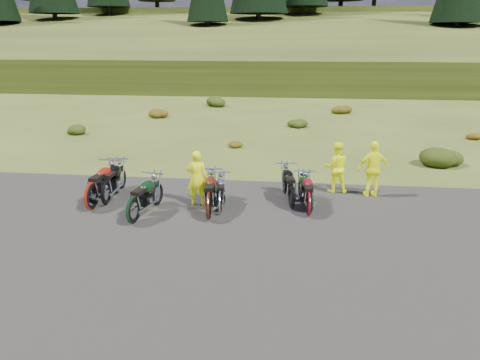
# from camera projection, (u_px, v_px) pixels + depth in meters

# --- Properties ---
(ground) EXTENTS (300.00, 300.00, 0.00)m
(ground) POSITION_uv_depth(u_px,v_px,m) (205.00, 223.00, 12.97)
(ground) COLOR #404B19
(ground) RESTS_ON ground
(gravel_pad) EXTENTS (20.00, 12.00, 0.04)m
(gravel_pad) POSITION_uv_depth(u_px,v_px,m) (190.00, 256.00, 11.07)
(gravel_pad) COLOR black
(gravel_pad) RESTS_ON ground
(hill_slope) EXTENTS (300.00, 45.97, 9.37)m
(hill_slope) POSITION_uv_depth(u_px,v_px,m) (277.00, 75.00, 60.39)
(hill_slope) COLOR #2C3712
(hill_slope) RESTS_ON ground
(hill_plateau) EXTENTS (300.00, 90.00, 9.17)m
(hill_plateau) POSITION_uv_depth(u_px,v_px,m) (287.00, 56.00, 117.29)
(hill_plateau) COLOR #2C3712
(hill_plateau) RESTS_ON ground
(shrub_1) EXTENTS (1.03, 1.03, 0.61)m
(shrub_1) POSITION_uv_depth(u_px,v_px,m) (75.00, 128.00, 24.60)
(shrub_1) COLOR black
(shrub_1) RESTS_ON ground
(shrub_2) EXTENTS (1.30, 1.30, 0.77)m
(shrub_2) POSITION_uv_depth(u_px,v_px,m) (157.00, 112.00, 29.28)
(shrub_2) COLOR #61350C
(shrub_2) RESTS_ON ground
(shrub_3) EXTENTS (1.56, 1.56, 0.92)m
(shrub_3) POSITION_uv_depth(u_px,v_px,m) (217.00, 100.00, 33.96)
(shrub_3) COLOR black
(shrub_3) RESTS_ON ground
(shrub_4) EXTENTS (0.77, 0.77, 0.45)m
(shrub_4) POSITION_uv_depth(u_px,v_px,m) (234.00, 143.00, 21.67)
(shrub_4) COLOR #61350C
(shrub_4) RESTS_ON ground
(shrub_5) EXTENTS (1.03, 1.03, 0.61)m
(shrub_5) POSITION_uv_depth(u_px,v_px,m) (297.00, 122.00, 26.35)
(shrub_5) COLOR black
(shrub_5) RESTS_ON ground
(shrub_6) EXTENTS (1.30, 1.30, 0.77)m
(shrub_6) POSITION_uv_depth(u_px,v_px,m) (341.00, 108.00, 31.03)
(shrub_6) COLOR #61350C
(shrub_6) RESTS_ON ground
(shrub_7) EXTENTS (1.56, 1.56, 0.92)m
(shrub_7) POSITION_uv_depth(u_px,v_px,m) (443.00, 154.00, 18.64)
(shrub_7) COLOR black
(shrub_7) RESTS_ON ground
(shrub_8) EXTENTS (0.77, 0.77, 0.45)m
(shrub_8) POSITION_uv_depth(u_px,v_px,m) (471.00, 134.00, 23.42)
(shrub_8) COLOR #61350C
(shrub_8) RESTS_ON ground
(motorcycle_0) EXTENTS (0.83, 2.26, 1.17)m
(motorcycle_0) POSITION_uv_depth(u_px,v_px,m) (107.00, 205.00, 14.36)
(motorcycle_0) COLOR black
(motorcycle_0) RESTS_ON ground
(motorcycle_1) EXTENTS (0.93, 2.39, 1.23)m
(motorcycle_1) POSITION_uv_depth(u_px,v_px,m) (93.00, 210.00, 13.94)
(motorcycle_1) COLOR maroon
(motorcycle_1) RESTS_ON ground
(motorcycle_2) EXTENTS (1.08, 2.26, 1.14)m
(motorcycle_2) POSITION_uv_depth(u_px,v_px,m) (135.00, 224.00, 12.93)
(motorcycle_2) COLOR black
(motorcycle_2) RESTS_ON ground
(motorcycle_3) EXTENTS (0.82, 1.92, 0.98)m
(motorcycle_3) POSITION_uv_depth(u_px,v_px,m) (220.00, 214.00, 13.65)
(motorcycle_3) COLOR #B9B8BD
(motorcycle_3) RESTS_ON ground
(motorcycle_4) EXTENTS (0.98, 2.29, 1.17)m
(motorcycle_4) POSITION_uv_depth(u_px,v_px,m) (209.00, 220.00, 13.21)
(motorcycle_4) COLOR #4D180C
(motorcycle_4) RESTS_ON ground
(motorcycle_5) EXTENTS (1.06, 2.23, 1.12)m
(motorcycle_5) POSITION_uv_depth(u_px,v_px,m) (291.00, 209.00, 14.04)
(motorcycle_5) COLOR black
(motorcycle_5) RESTS_ON ground
(motorcycle_6) EXTENTS (0.74, 2.00, 1.03)m
(motorcycle_6) POSITION_uv_depth(u_px,v_px,m) (308.00, 216.00, 13.47)
(motorcycle_6) COLOR maroon
(motorcycle_6) RESTS_ON ground
(motorcycle_7) EXTENTS (0.99, 1.98, 0.99)m
(motorcycle_7) POSITION_uv_depth(u_px,v_px,m) (310.00, 213.00, 13.75)
(motorcycle_7) COLOR black
(motorcycle_7) RESTS_ON ground
(person_middle) EXTENTS (0.64, 0.44, 1.70)m
(person_middle) POSITION_uv_depth(u_px,v_px,m) (197.00, 179.00, 14.07)
(person_middle) COLOR #EBF30C
(person_middle) RESTS_ON ground
(person_right_a) EXTENTS (0.84, 0.67, 1.68)m
(person_right_a) POSITION_uv_depth(u_px,v_px,m) (336.00, 168.00, 15.27)
(person_right_a) COLOR #EBF30C
(person_right_a) RESTS_ON ground
(person_right_b) EXTENTS (1.12, 0.63, 1.80)m
(person_right_b) POSITION_uv_depth(u_px,v_px,m) (373.00, 170.00, 14.85)
(person_right_b) COLOR #EBF30C
(person_right_b) RESTS_ON ground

